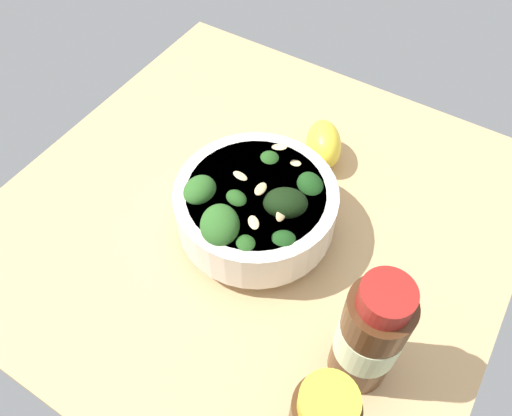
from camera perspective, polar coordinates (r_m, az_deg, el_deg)
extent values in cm
cube|color=tan|center=(60.23, -0.11, -1.49)|extent=(57.08, 57.08, 3.15)
cylinder|color=silver|center=(56.95, 0.00, -1.90)|extent=(9.57, 9.57, 1.72)
cylinder|color=silver|center=(54.17, 0.00, 0.20)|extent=(17.40, 17.40, 5.17)
cylinder|color=beige|center=(52.44, 0.00, 1.64)|extent=(14.72, 14.72, 0.80)
cylinder|color=#2F662B|center=(56.81, 1.54, 4.41)|extent=(1.11, 1.06, 1.59)
ellipsoid|color=#23511C|center=(55.71, 1.57, 5.41)|extent=(3.43, 3.43, 2.22)
cylinder|color=#4A8F3C|center=(53.12, -2.16, -0.10)|extent=(1.27, 1.41, 1.72)
ellipsoid|color=#23511C|center=(51.92, -2.21, 0.90)|extent=(2.77, 3.20, 1.88)
cylinder|color=#2F662B|center=(51.03, -4.28, -3.88)|extent=(1.41, 1.30, 1.24)
ellipsoid|color=#386B2B|center=(50.00, -4.37, -3.10)|extent=(2.81, 2.93, 2.87)
cylinder|color=#3C7A32|center=(50.14, -1.19, -5.20)|extent=(1.19, 1.25, 0.93)
ellipsoid|color=#23511C|center=(49.06, -1.22, -4.41)|extent=(3.61, 3.93, 2.92)
cylinder|color=#3C7A32|center=(50.63, 3.07, -4.86)|extent=(1.53, 1.58, 1.54)
ellipsoid|color=#194216|center=(49.42, 3.14, -3.98)|extent=(4.29, 4.17, 3.26)
cylinder|color=#589D47|center=(50.69, -4.02, -3.06)|extent=(1.79, 1.84, 0.99)
ellipsoid|color=#2D6023|center=(49.30, -4.13, -1.97)|extent=(6.43, 5.95, 3.99)
cylinder|color=#4A8F3C|center=(51.30, -2.67, -2.99)|extent=(1.29, 1.37, 1.21)
ellipsoid|color=#2D6023|center=(50.34, -2.72, -2.24)|extent=(3.12, 3.03, 2.80)
cylinder|color=#3C7A32|center=(54.14, -6.22, 0.69)|extent=(2.04, 1.94, 1.79)
ellipsoid|color=#2D6023|center=(52.66, -6.40, 1.95)|extent=(4.44, 3.69, 3.04)
cylinder|color=#4A8F3C|center=(54.51, 6.07, 1.34)|extent=(1.69, 1.73, 1.60)
ellipsoid|color=#194216|center=(53.29, 6.21, 2.38)|extent=(4.39, 5.07, 3.89)
cylinder|color=#3C7A32|center=(52.23, 3.28, -0.61)|extent=(1.49, 1.62, 1.27)
ellipsoid|color=black|center=(50.82, 3.37, 0.57)|extent=(6.31, 6.27, 4.20)
ellipsoid|color=#DBBC84|center=(52.34, 0.13, 1.63)|extent=(1.77, 2.02, 1.05)
ellipsoid|color=#DBBC84|center=(53.70, 2.67, 6.94)|extent=(1.19, 1.90, 0.85)
ellipsoid|color=#DBBC84|center=(54.36, 4.53, 5.11)|extent=(1.79, 2.00, 1.09)
ellipsoid|color=#DBBC84|center=(51.45, -1.81, 3.68)|extent=(1.39, 1.97, 0.57)
ellipsoid|color=#DBBC84|center=(49.44, 2.92, -0.63)|extent=(2.01, 1.24, 1.20)
ellipsoid|color=#DBBC84|center=(47.39, -0.28, -1.65)|extent=(1.99, 2.00, 0.50)
ellipsoid|color=#DBBC84|center=(50.33, 0.53, 2.18)|extent=(1.81, 1.05, 0.59)
ellipsoid|color=yellow|center=(63.19, 7.69, 7.19)|extent=(8.09, 7.39, 5.19)
cylinder|color=gold|center=(36.53, 8.27, -21.14)|extent=(4.21, 4.21, 1.80)
cylinder|color=#472814|center=(45.31, 12.64, -14.32)|extent=(5.52, 5.52, 13.01)
cylinder|color=maroon|center=(38.59, 14.64, -9.91)|extent=(4.30, 4.30, 2.16)
cylinder|color=#DEF0B7|center=(45.03, 12.72, -14.16)|extent=(5.63, 5.63, 4.42)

